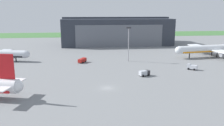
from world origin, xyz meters
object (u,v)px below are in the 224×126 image
ops_van (82,60)px  apron_light_mast (129,41)px  airliner_far_right (212,49)px  pushback_tractor (192,67)px  maintenance_hangar (116,31)px  fuel_bowser (144,73)px

ops_van → apron_light_mast: bearing=1.6°
airliner_far_right → pushback_tractor: size_ratio=10.48×
maintenance_hangar → pushback_tractor: size_ratio=18.84×
ops_van → pushback_tractor: 52.60m
fuel_bowser → apron_light_mast: apron_light_mast is taller
apron_light_mast → airliner_far_right: bearing=7.0°
pushback_tractor → apron_light_mast: apron_light_mast is taller
maintenance_hangar → airliner_far_right: 76.76m
airliner_far_right → ops_van: (-73.49, -6.81, -3.30)m
ops_van → pushback_tractor: pushback_tractor is taller
airliner_far_right → ops_van: size_ratio=8.50×
airliner_far_right → pushback_tractor: airliner_far_right is taller
maintenance_hangar → pushback_tractor: (21.94, -87.74, -8.85)m
maintenance_hangar → apron_light_mast: bearing=-92.3°
airliner_far_right → apron_light_mast: size_ratio=2.61×
maintenance_hangar → airliner_far_right: bearing=-52.1°
fuel_bowser → maintenance_hangar: bearing=89.0°
airliner_far_right → apron_light_mast: apron_light_mast is taller
airliner_far_right → pushback_tractor: bearing=-132.5°
apron_light_mast → maintenance_hangar: bearing=87.7°
airliner_far_right → fuel_bowser: bearing=-144.5°
maintenance_hangar → apron_light_mast: 66.61m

